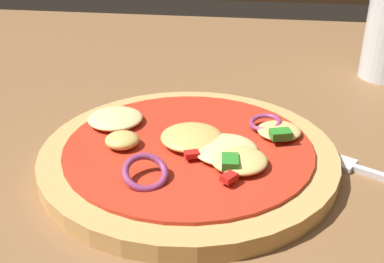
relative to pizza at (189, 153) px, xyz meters
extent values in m
cube|color=brown|center=(-0.05, 0.01, -0.02)|extent=(1.49, 1.00, 0.03)
cylinder|color=tan|center=(0.00, 0.00, 0.00)|extent=(0.25, 0.25, 0.01)
cylinder|color=red|center=(0.00, 0.00, 0.01)|extent=(0.21, 0.21, 0.00)
ellipsoid|color=#E5BC60|center=(-0.05, -0.01, 0.01)|extent=(0.03, 0.03, 0.01)
ellipsoid|color=#F4DB8E|center=(-0.07, 0.03, 0.01)|extent=(0.05, 0.05, 0.01)
ellipsoid|color=#EFCC72|center=(0.04, -0.03, 0.01)|extent=(0.04, 0.04, 0.01)
ellipsoid|color=#E5BC60|center=(0.00, 0.00, 0.01)|extent=(0.04, 0.04, 0.01)
ellipsoid|color=#EFCC72|center=(0.07, 0.03, 0.01)|extent=(0.04, 0.04, 0.01)
ellipsoid|color=#F4DB8E|center=(0.03, -0.01, 0.01)|extent=(0.05, 0.05, 0.01)
ellipsoid|color=#E5BC60|center=(0.00, 0.00, 0.01)|extent=(0.05, 0.05, 0.01)
torus|color=#93386B|center=(0.06, 0.04, 0.01)|extent=(0.04, 0.04, 0.01)
torus|color=#93386B|center=(-0.02, -0.06, 0.01)|extent=(0.05, 0.05, 0.02)
cube|color=#2D8C28|center=(0.04, -0.04, 0.02)|extent=(0.01, 0.02, 0.01)
cube|color=red|center=(0.04, -0.05, 0.01)|extent=(0.01, 0.01, 0.00)
cube|color=#2D8C28|center=(0.07, 0.02, 0.02)|extent=(0.02, 0.02, 0.01)
cube|color=red|center=(0.01, -0.02, 0.01)|extent=(0.01, 0.01, 0.00)
cube|color=silver|center=(0.13, 0.01, -0.01)|extent=(0.03, 0.03, 0.00)
cube|color=silver|center=(0.11, 0.03, -0.01)|extent=(0.03, 0.02, 0.00)
cube|color=silver|center=(0.11, 0.03, -0.01)|extent=(0.03, 0.02, 0.00)
cube|color=silver|center=(0.11, 0.02, -0.01)|extent=(0.03, 0.02, 0.00)
cube|color=silver|center=(0.10, 0.02, -0.01)|extent=(0.03, 0.02, 0.00)
camera|label=1|loc=(0.05, -0.34, 0.20)|focal=44.46mm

